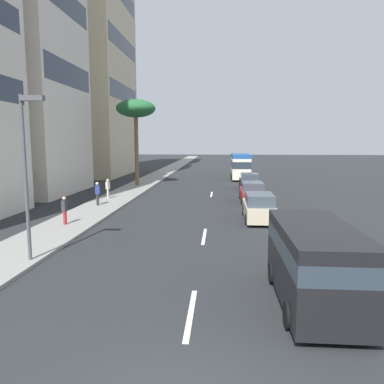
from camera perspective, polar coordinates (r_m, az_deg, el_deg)
The scene contains 16 objects.
ground_plane at distance 37.74m, azimuth 3.15°, elevation 0.42°, with size 198.00×198.00×0.00m, color #26282B.
sidewalk_right at distance 38.71m, azimuth -8.63°, elevation 0.64°, with size 162.00×3.16×0.15m, color gray.
lane_stripe_near at distance 11.04m, azimuth -0.20°, elevation -18.08°, with size 3.20×0.16×0.01m, color silver.
lane_stripe_mid at distance 19.18m, azimuth 1.88°, elevation -6.77°, with size 3.20×0.16×0.01m, color silver.
lane_stripe_far at distance 34.12m, azimuth 3.01°, elevation -0.35°, with size 3.20×0.16×0.01m, color silver.
car_lead at distance 30.23m, azimuth 9.19°, elevation -0.05°, with size 4.67×1.87×1.60m.
minibus_second at distance 47.62m, azimuth 7.44°, elevation 4.02°, with size 6.41×2.38×3.22m.
van_third at distance 11.70m, azimuth 18.28°, elevation -9.80°, with size 5.21×2.20×2.39m.
car_fourth at distance 38.21m, azimuth 8.76°, elevation 1.58°, with size 4.28×1.90×1.61m.
car_fifth at distance 23.27m, azimuth 10.21°, elevation -2.35°, with size 4.73×1.83×1.66m.
pedestrian_near_lamp at distance 31.31m, azimuth -12.75°, elevation 0.62°, with size 0.37×0.30×1.60m.
pedestrian_mid_block at distance 22.21m, azimuth -18.91°, elevation -2.51°, with size 0.34×0.25×1.59m.
pedestrian_by_tree at distance 28.17m, azimuth -14.27°, elevation -0.07°, with size 0.31×0.37×1.71m.
palm_tree at distance 40.24m, azimuth -8.60°, elevation 12.29°, with size 4.11×4.11×9.00m.
street_lamp at distance 15.67m, azimuth -23.90°, elevation 4.64°, with size 0.24×0.97×6.43m.
office_tower_far at distance 58.87m, azimuth -16.30°, elevation 25.28°, with size 15.31×10.98×45.63m.
Camera 1 is at (-5.92, -0.80, 4.82)m, focal length 34.86 mm.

